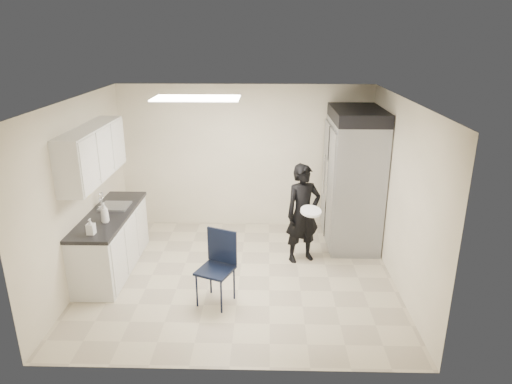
{
  "coord_description": "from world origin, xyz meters",
  "views": [
    {
      "loc": [
        0.39,
        -6.0,
        3.43
      ],
      "look_at": [
        0.24,
        0.2,
        1.26
      ],
      "focal_mm": 32.0,
      "sensor_mm": 36.0,
      "label": 1
    }
  ],
  "objects_px": {
    "lower_counter": "(112,243)",
    "commercial_fridge": "(353,184)",
    "man_tuxedo": "(303,214)",
    "folding_chair": "(215,271)"
  },
  "relations": [
    {
      "from": "lower_counter",
      "to": "commercial_fridge",
      "type": "bearing_deg",
      "value": 15.88
    },
    {
      "from": "commercial_fridge",
      "to": "man_tuxedo",
      "type": "xyz_separation_m",
      "value": [
        -0.88,
        -0.71,
        -0.26
      ]
    },
    {
      "from": "lower_counter",
      "to": "man_tuxedo",
      "type": "xyz_separation_m",
      "value": [
        2.9,
        0.36,
        0.36
      ]
    },
    {
      "from": "lower_counter",
      "to": "commercial_fridge",
      "type": "relative_size",
      "value": 0.9
    },
    {
      "from": "commercial_fridge",
      "to": "man_tuxedo",
      "type": "distance_m",
      "value": 1.16
    },
    {
      "from": "lower_counter",
      "to": "commercial_fridge",
      "type": "height_order",
      "value": "commercial_fridge"
    },
    {
      "from": "commercial_fridge",
      "to": "folding_chair",
      "type": "distance_m",
      "value": 2.95
    },
    {
      "from": "lower_counter",
      "to": "man_tuxedo",
      "type": "distance_m",
      "value": 2.95
    },
    {
      "from": "commercial_fridge",
      "to": "folding_chair",
      "type": "height_order",
      "value": "commercial_fridge"
    },
    {
      "from": "man_tuxedo",
      "to": "folding_chair",
      "type": "bearing_deg",
      "value": -157.01
    }
  ]
}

